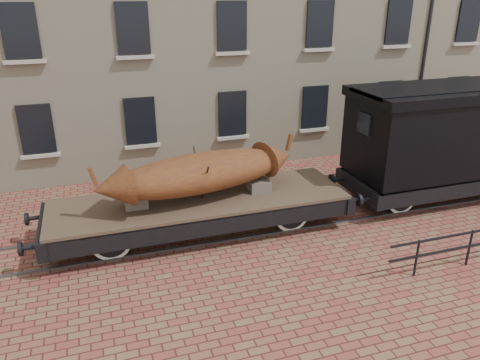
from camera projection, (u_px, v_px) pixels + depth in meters
name	position (u px, v px, depth m)	size (l,w,h in m)	color
ground	(250.00, 225.00, 14.12)	(90.00, 90.00, 0.00)	brown
rail_track	(250.00, 224.00, 14.11)	(30.00, 1.52, 0.06)	#59595E
flatcar_wagon	(200.00, 205.00, 13.35)	(9.43, 2.56, 1.42)	#47392B
iron_boat	(201.00, 172.00, 12.99)	(6.01, 2.57, 1.47)	brown
goods_van	(449.00, 129.00, 15.19)	(7.38, 2.69, 3.82)	black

